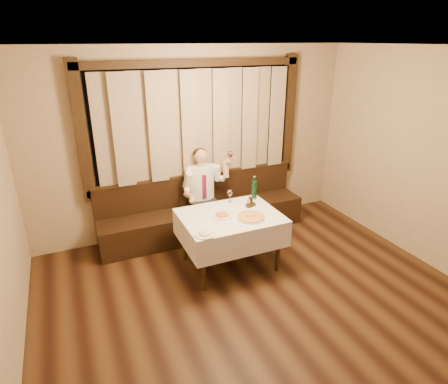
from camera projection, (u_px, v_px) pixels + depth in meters
name	position (u px, v px, depth m)	size (l,w,h in m)	color
room	(259.00, 179.00, 3.93)	(5.01, 6.01, 2.81)	black
banquette	(203.00, 214.00, 5.86)	(3.20, 0.61, 0.94)	black
dining_table	(230.00, 222.00, 4.86)	(1.27, 0.97, 0.76)	black
pizza	(251.00, 217.00, 4.73)	(0.37, 0.37, 0.04)	white
pasta_red	(222.00, 213.00, 4.78)	(0.28, 0.28, 0.09)	white
pasta_cream	(205.00, 233.00, 4.32)	(0.24, 0.24, 0.08)	white
green_bottle	(254.00, 189.00, 5.26)	(0.07, 0.07, 0.34)	#104D23
table_wine_glass	(230.00, 193.00, 5.15)	(0.07, 0.07, 0.18)	white
cruet_caddy	(251.00, 203.00, 5.05)	(0.14, 0.10, 0.14)	black
seated_man	(203.00, 187.00, 5.59)	(0.75, 0.56, 1.38)	black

